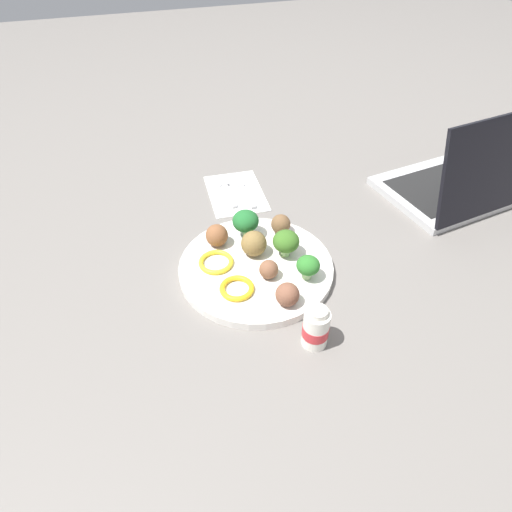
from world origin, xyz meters
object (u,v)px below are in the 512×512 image
(fork, at_px, (227,190))
(meatball_back_right, at_px, (269,269))
(broccoli_floret_back_left, at_px, (246,221))
(pepper_ring_mid_left, at_px, (237,288))
(meatball_center, at_px, (287,294))
(broccoli_floret_mid_left, at_px, (308,266))
(knife, at_px, (242,188))
(meatball_back_left, at_px, (217,235))
(laptop, at_px, (466,181))
(meatball_front_right, at_px, (281,224))
(napkin, at_px, (236,193))
(plate, at_px, (256,267))
(meatball_front_left, at_px, (254,244))
(yogurt_bottle, at_px, (316,328))
(broccoli_floret_far_rim, at_px, (286,242))
(pepper_ring_center, at_px, (216,262))

(fork, bearing_deg, meatball_back_right, 179.22)
(broccoli_floret_back_left, bearing_deg, pepper_ring_mid_left, 157.35)
(fork, bearing_deg, meatball_center, -179.32)
(broccoli_floret_mid_left, distance_m, knife, 0.32)
(meatball_back_left, bearing_deg, laptop, -88.55)
(broccoli_floret_mid_left, distance_m, broccoli_floret_back_left, 0.16)
(meatball_center, height_order, meatball_back_left, meatball_back_left)
(meatball_front_right, height_order, napkin, meatball_front_right)
(broccoli_floret_mid_left, bearing_deg, napkin, 7.46)
(napkin, bearing_deg, meatball_center, 177.84)
(meatball_center, bearing_deg, pepper_ring_mid_left, 53.21)
(pepper_ring_mid_left, xyz_separation_m, fork, (0.32, -0.07, -0.01))
(plate, bearing_deg, napkin, -7.50)
(meatball_front_left, xyz_separation_m, yogurt_bottle, (-0.21, -0.03, -0.01))
(knife, bearing_deg, meatball_back_right, 172.38)
(meatball_back_left, bearing_deg, broccoli_floret_back_left, -81.47)
(meatball_front_right, bearing_deg, meatball_front_left, 123.39)
(plate, bearing_deg, fork, -3.39)
(fork, relative_size, laptop, 0.35)
(plate, height_order, meatball_front_left, meatball_front_left)
(broccoli_floret_far_rim, relative_size, knife, 0.35)
(knife, bearing_deg, meatball_front_right, -172.76)
(broccoli_floret_far_rim, xyz_separation_m, meatball_center, (-0.11, 0.04, -0.01))
(pepper_ring_mid_left, height_order, napkin, pepper_ring_mid_left)
(pepper_ring_center, bearing_deg, yogurt_bottle, -152.81)
(pepper_ring_center, distance_m, fork, 0.26)
(broccoli_floret_far_rim, xyz_separation_m, pepper_ring_center, (0.01, 0.13, -0.03))
(broccoli_floret_far_rim, distance_m, pepper_ring_mid_left, 0.13)
(pepper_ring_center, height_order, napkin, pepper_ring_center)
(meatball_front_left, relative_size, yogurt_bottle, 0.63)
(broccoli_floret_back_left, distance_m, meatball_back_right, 0.12)
(meatball_front_left, height_order, pepper_ring_mid_left, meatball_front_left)
(broccoli_floret_mid_left, relative_size, laptop, 0.13)
(plate, xyz_separation_m, yogurt_bottle, (-0.18, -0.04, 0.03))
(knife, bearing_deg, broccoli_floret_far_rim, -177.98)
(yogurt_bottle, relative_size, laptop, 0.22)
(broccoli_floret_far_rim, bearing_deg, meatball_front_right, -12.48)
(broccoli_floret_far_rim, xyz_separation_m, laptop, (0.08, -0.45, -0.01))
(broccoli_floret_back_left, xyz_separation_m, pepper_ring_center, (-0.06, 0.08, -0.03))
(meatball_front_right, xyz_separation_m, meatball_center, (-0.18, 0.05, 0.00))
(broccoli_floret_far_rim, xyz_separation_m, meatball_back_right, (-0.05, 0.05, -0.01))
(meatball_front_left, distance_m, knife, 0.24)
(broccoli_floret_far_rim, bearing_deg, meatball_front_left, 69.48)
(plate, xyz_separation_m, fork, (0.26, -0.02, -0.00))
(meatball_back_left, distance_m, pepper_ring_center, 0.06)
(plate, height_order, broccoli_floret_mid_left, broccoli_floret_mid_left)
(pepper_ring_center, bearing_deg, broccoli_floret_far_rim, -96.21)
(meatball_back_right, distance_m, yogurt_bottle, 0.15)
(broccoli_floret_mid_left, relative_size, meatball_back_right, 1.34)
(meatball_back_left, bearing_deg, pepper_ring_center, 163.49)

